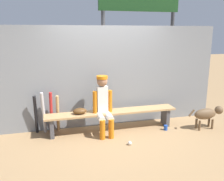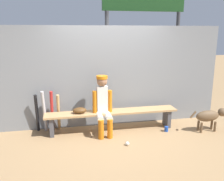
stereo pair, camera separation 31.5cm
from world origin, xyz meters
name	(u,v)px [view 1 (the left image)]	position (x,y,z in m)	size (l,w,h in m)	color
ground_plane	(112,130)	(0.00, 0.00, 0.00)	(30.00, 30.00, 0.00)	#9E7A51
chainlink_fence	(108,77)	(0.00, 0.38, 1.10)	(5.17, 0.03, 2.20)	gray
dugout_bench	(112,115)	(0.00, 0.00, 0.35)	(2.82, 0.36, 0.43)	tan
player_seated	(103,104)	(-0.21, -0.10, 0.65)	(0.41, 0.55, 1.21)	silver
baseball_glove	(80,111)	(-0.68, 0.00, 0.49)	(0.28, 0.20, 0.12)	#593819
bat_wood_tan	(58,113)	(-1.12, 0.25, 0.40)	(0.06, 0.06, 0.81)	tan
bat_aluminum_red	(51,112)	(-1.25, 0.23, 0.44)	(0.06, 0.06, 0.88)	#B22323
bat_aluminum_silver	(44,113)	(-1.40, 0.20, 0.45)	(0.06, 0.06, 0.90)	#B7B7BC
bat_aluminum_black	(36,115)	(-1.56, 0.26, 0.41)	(0.06, 0.06, 0.82)	black
baseball	(130,143)	(0.14, -0.77, 0.04)	(0.07, 0.07, 0.07)	white
cup_on_ground	(166,128)	(1.12, -0.30, 0.06)	(0.08, 0.08, 0.11)	#1E47AD
cup_on_bench	(94,109)	(-0.38, 0.05, 0.49)	(0.08, 0.08, 0.11)	silver
scoreboard	(142,8)	(1.20, 1.48, 2.68)	(2.46, 0.27, 3.76)	#3F3F42
dog	(207,114)	(2.03, -0.44, 0.34)	(0.84, 0.20, 0.49)	brown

